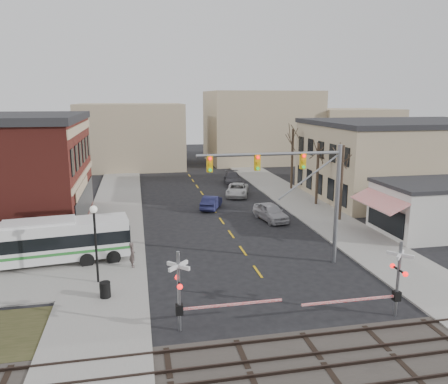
# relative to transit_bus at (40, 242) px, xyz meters

# --- Properties ---
(ground) EXTENTS (160.00, 160.00, 0.00)m
(ground) POSITION_rel_transit_bus_xyz_m (13.77, -5.85, -1.67)
(ground) COLOR black
(ground) RESTS_ON ground
(sidewalk_west) EXTENTS (5.00, 60.00, 0.12)m
(sidewalk_west) POSITION_rel_transit_bus_xyz_m (4.27, 14.15, -1.61)
(sidewalk_west) COLOR gray
(sidewalk_west) RESTS_ON ground
(sidewalk_east) EXTENTS (5.00, 60.00, 0.12)m
(sidewalk_east) POSITION_rel_transit_bus_xyz_m (23.27, 14.15, -1.61)
(sidewalk_east) COLOR gray
(sidewalk_east) RESTS_ON ground
(ballast_strip) EXTENTS (160.00, 5.00, 0.06)m
(ballast_strip) POSITION_rel_transit_bus_xyz_m (13.77, -13.85, -1.64)
(ballast_strip) COLOR #332D28
(ballast_strip) RESTS_ON ground
(rail_tracks) EXTENTS (160.00, 3.91, 0.14)m
(rail_tracks) POSITION_rel_transit_bus_xyz_m (13.77, -13.85, -1.55)
(rail_tracks) COLOR #2D231E
(rail_tracks) RESTS_ON ground
(tan_building) EXTENTS (20.30, 15.30, 8.50)m
(tan_building) POSITION_rel_transit_bus_xyz_m (35.77, 14.15, 2.59)
(tan_building) COLOR tan
(tan_building) RESTS_ON ground
(awning_shop) EXTENTS (9.74, 6.20, 4.30)m
(awning_shop) POSITION_rel_transit_bus_xyz_m (29.74, 1.15, 0.50)
(awning_shop) COLOR beige
(awning_shop) RESTS_ON ground
(tree_east_a) EXTENTS (0.28, 0.28, 6.75)m
(tree_east_a) POSITION_rel_transit_bus_xyz_m (24.27, 6.15, 1.83)
(tree_east_a) COLOR #382B21
(tree_east_a) RESTS_ON sidewalk_east
(tree_east_b) EXTENTS (0.28, 0.28, 6.30)m
(tree_east_b) POSITION_rel_transit_bus_xyz_m (24.57, 12.15, 1.60)
(tree_east_b) COLOR #382B21
(tree_east_b) RESTS_ON sidewalk_east
(tree_east_c) EXTENTS (0.28, 0.28, 7.20)m
(tree_east_c) POSITION_rel_transit_bus_xyz_m (24.77, 20.15, 2.05)
(tree_east_c) COLOR #382B21
(tree_east_c) RESTS_ON sidewalk_east
(transit_bus) EXTENTS (11.60, 3.90, 2.93)m
(transit_bus) POSITION_rel_transit_bus_xyz_m (0.00, 0.00, 0.00)
(transit_bus) COLOR silver
(transit_bus) RESTS_ON ground
(traffic_signal_mast) EXTENTS (9.46, 0.30, 8.00)m
(traffic_signal_mast) POSITION_rel_transit_bus_xyz_m (16.65, -3.25, 4.04)
(traffic_signal_mast) COLOR gray
(traffic_signal_mast) RESTS_ON ground
(rr_crossing_west) EXTENTS (5.60, 1.36, 4.00)m
(rr_crossing_west) POSITION_rel_transit_bus_xyz_m (8.56, -10.07, 0.30)
(rr_crossing_west) COLOR gray
(rr_crossing_west) RESTS_ON ground
(rr_crossing_east) EXTENTS (5.60, 1.36, 4.00)m
(rr_crossing_east) POSITION_rel_transit_bus_xyz_m (18.67, -10.81, 0.30)
(rr_crossing_east) COLOR gray
(rr_crossing_east) RESTS_ON ground
(street_lamp) EXTENTS (0.44, 0.44, 4.72)m
(street_lamp) POSITION_rel_transit_bus_xyz_m (3.88, -3.72, 1.79)
(street_lamp) COLOR black
(street_lamp) RESTS_ON sidewalk_west
(trash_bin) EXTENTS (0.60, 0.60, 0.88)m
(trash_bin) POSITION_rel_transit_bus_xyz_m (4.43, -5.91, -1.11)
(trash_bin) COLOR black
(trash_bin) RESTS_ON sidewalk_west
(car_a) EXTENTS (2.59, 4.81, 1.55)m
(car_a) POSITION_rel_transit_bus_xyz_m (18.20, 7.53, -0.89)
(car_a) COLOR #A5A3A8
(car_a) RESTS_ON ground
(car_b) EXTENTS (2.91, 4.37, 1.36)m
(car_b) POSITION_rel_transit_bus_xyz_m (13.62, 12.73, -0.99)
(car_b) COLOR #1B1E45
(car_b) RESTS_ON ground
(car_c) EXTENTS (3.73, 5.49, 1.40)m
(car_c) POSITION_rel_transit_bus_xyz_m (17.52, 17.93, -0.97)
(car_c) COLOR silver
(car_c) RESTS_ON ground
(car_d) EXTENTS (2.85, 5.41, 1.49)m
(car_d) POSITION_rel_transit_bus_xyz_m (18.49, 24.81, -0.92)
(car_d) COLOR #434248
(car_d) RESTS_ON ground
(pedestrian_near) EXTENTS (0.51, 0.67, 1.66)m
(pedestrian_near) POSITION_rel_transit_bus_xyz_m (5.91, -1.68, -0.72)
(pedestrian_near) COLOR #4F423F
(pedestrian_near) RESTS_ON sidewalk_west
(pedestrian_far) EXTENTS (1.16, 1.06, 1.91)m
(pedestrian_far) POSITION_rel_transit_bus_xyz_m (3.36, 0.50, -0.59)
(pedestrian_far) COLOR #2C2B4C
(pedestrian_far) RESTS_ON sidewalk_west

